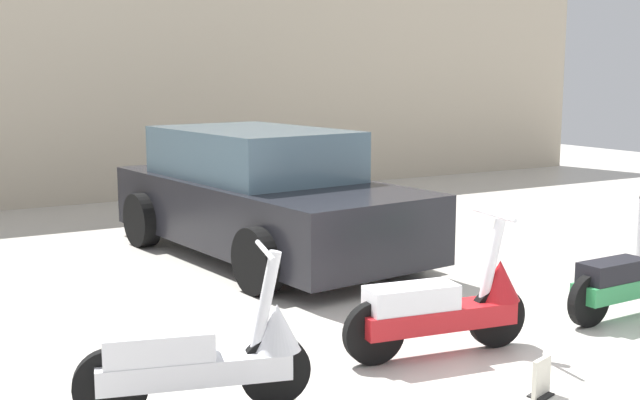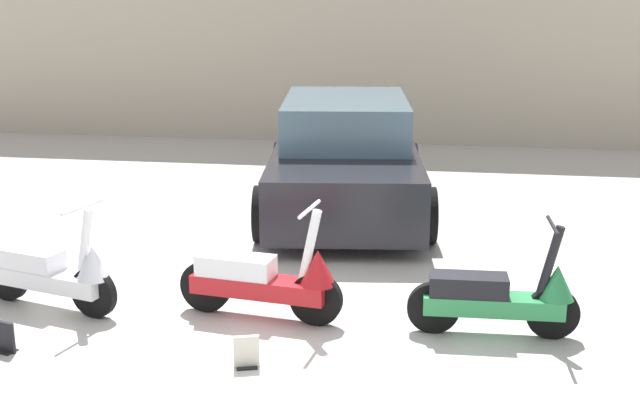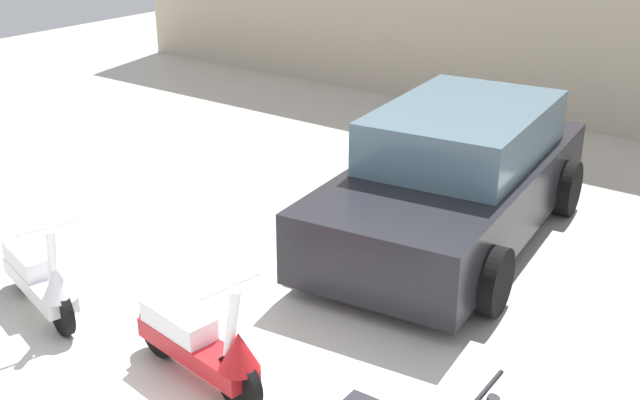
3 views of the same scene
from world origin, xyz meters
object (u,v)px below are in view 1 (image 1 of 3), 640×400
object	(u,v)px
scooter_front_left	(205,356)
placard_near_right_scooter	(541,380)
car_rear_left	(262,196)
scooter_front_right	(445,306)
scooter_front_center	(633,276)

from	to	relation	value
scooter_front_left	placard_near_right_scooter	distance (m)	2.19
placard_near_right_scooter	car_rear_left	bearing A→B (deg)	87.36
car_rear_left	scooter_front_right	bearing A→B (deg)	-10.54
scooter_front_right	scooter_front_center	bearing A→B (deg)	6.72
scooter_front_center	placard_near_right_scooter	distance (m)	2.18
scooter_front_right	car_rear_left	size ratio (longest dim) A/B	0.34
scooter_front_left	car_rear_left	world-z (taller)	car_rear_left
scooter_front_right	placard_near_right_scooter	size ratio (longest dim) A/B	5.81
scooter_front_left	scooter_front_right	xyz separation A→B (m)	(1.95, 0.08, 0.01)
scooter_front_center	car_rear_left	size ratio (longest dim) A/B	0.32
scooter_front_right	car_rear_left	bearing A→B (deg)	94.43
placard_near_right_scooter	scooter_front_center	bearing A→B (deg)	24.31
scooter_front_left	placard_near_right_scooter	xyz separation A→B (m)	(2.00, -0.87, -0.25)
car_rear_left	placard_near_right_scooter	distance (m)	4.68
car_rear_left	placard_near_right_scooter	bearing A→B (deg)	-9.19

